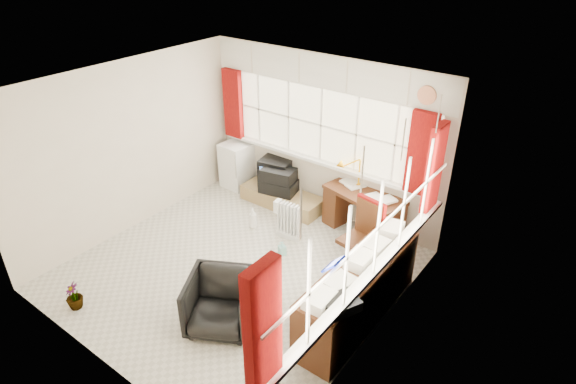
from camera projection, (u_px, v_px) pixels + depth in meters
name	position (u px, v px, depth m)	size (l,w,h in m)	color
ground	(237.00, 270.00, 6.47)	(4.00, 4.00, 0.00)	beige
room_walls	(230.00, 170.00, 5.73)	(4.00, 4.00, 4.00)	beige
window_back	(319.00, 157.00, 7.36)	(3.70, 0.12, 3.60)	#FFF3C9
window_right	(371.00, 268.00, 4.99)	(0.12, 3.70, 3.60)	#FFF3C9
curtains	(337.00, 167.00, 5.92)	(3.83, 3.83, 1.15)	maroon
overhead_cabinets	(347.00, 104.00, 5.54)	(3.98, 3.98, 0.48)	white
desk	(363.00, 211.00, 7.07)	(1.27, 0.82, 0.72)	#512913
desk_lamp	(360.00, 166.00, 6.99)	(0.16, 0.13, 0.44)	#F3AD0A
task_chair	(364.00, 235.00, 6.21)	(0.51, 0.53, 1.05)	black
office_chair	(220.00, 303.00, 5.42)	(0.71, 0.73, 0.67)	black
radiator	(289.00, 224.00, 7.04)	(0.39, 0.18, 0.56)	white
credenza	(359.00, 291.00, 5.51)	(0.50, 2.00, 0.85)	#512913
file_tray	(341.00, 304.00, 4.71)	(0.27, 0.35, 0.12)	black
tv_bench	(282.00, 198.00, 7.89)	(1.40, 0.50, 0.25)	#977C4B
crt_tv	(277.00, 172.00, 7.96)	(0.59, 0.56, 0.46)	black
hifi_stack	(279.00, 181.00, 7.74)	(0.64, 0.48, 0.41)	black
mini_fridge	(237.00, 165.00, 8.36)	(0.49, 0.50, 0.79)	white
spray_bottle_a	(253.00, 218.00, 7.29)	(0.13, 0.13, 0.33)	white
spray_bottle_b	(282.00, 248.00, 6.71)	(0.10, 0.10, 0.21)	#8BCFC7
flower_vase	(74.00, 296.00, 5.75)	(0.20, 0.20, 0.35)	black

